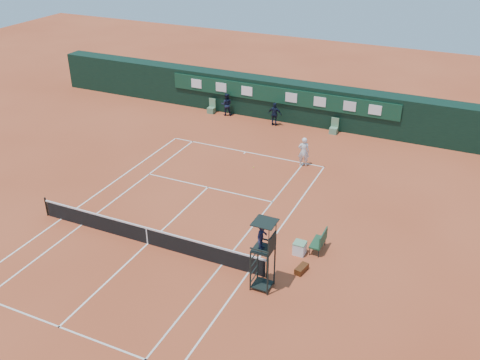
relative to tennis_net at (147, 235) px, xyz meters
name	(u,v)px	position (x,y,z in m)	size (l,w,h in m)	color
ground	(148,244)	(0.00, 0.00, -0.51)	(90.00, 90.00, 0.00)	#B84D2B
court_lines	(148,244)	(0.00, 0.00, -0.50)	(11.05, 23.85, 0.01)	silver
tennis_net	(147,235)	(0.00, 0.00, 0.00)	(12.90, 0.10, 1.10)	black
back_wall	(282,100)	(0.00, 18.74, 1.00)	(40.00, 1.65, 3.00)	black
linesman_chair_left	(211,109)	(-5.50, 17.48, -0.19)	(0.55, 0.50, 1.15)	#537F59
linesman_chair_right	(334,129)	(4.50, 17.48, -0.19)	(0.55, 0.50, 1.15)	#5B8B66
umpire_chair	(263,241)	(6.44, -0.70, 1.95)	(0.96, 0.95, 3.42)	black
player_bench	(320,240)	(7.93, 3.00, 0.09)	(0.56, 1.20, 1.10)	#1B4429
tennis_bag	(302,269)	(7.67, 1.07, -0.36)	(0.34, 0.78, 0.29)	black
cooler	(300,248)	(7.12, 2.36, -0.18)	(0.57, 0.57, 0.65)	white
tennis_ball	(253,167)	(1.43, 9.91, -0.47)	(0.07, 0.07, 0.07)	gold
player	(304,152)	(4.17, 11.55, 0.46)	(0.71, 0.46, 1.94)	silver
ball_kid_left	(226,104)	(-4.19, 17.54, 0.38)	(0.86, 0.67, 1.78)	black
ball_kid_right	(275,114)	(0.02, 17.12, 0.39)	(1.05, 0.44, 1.79)	black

